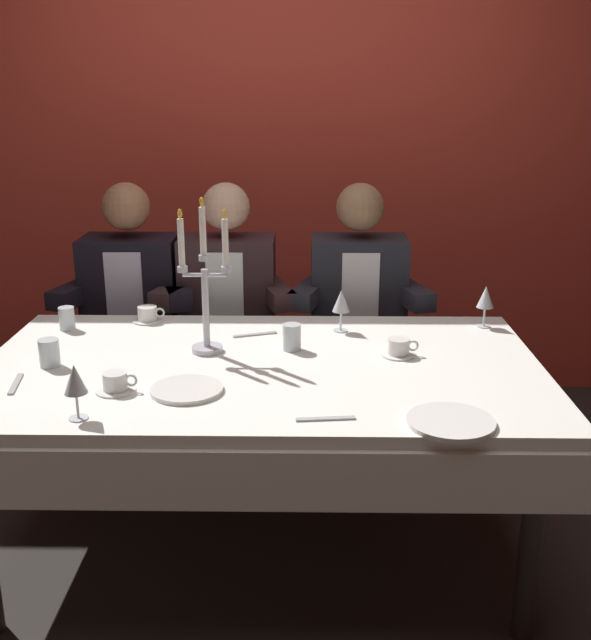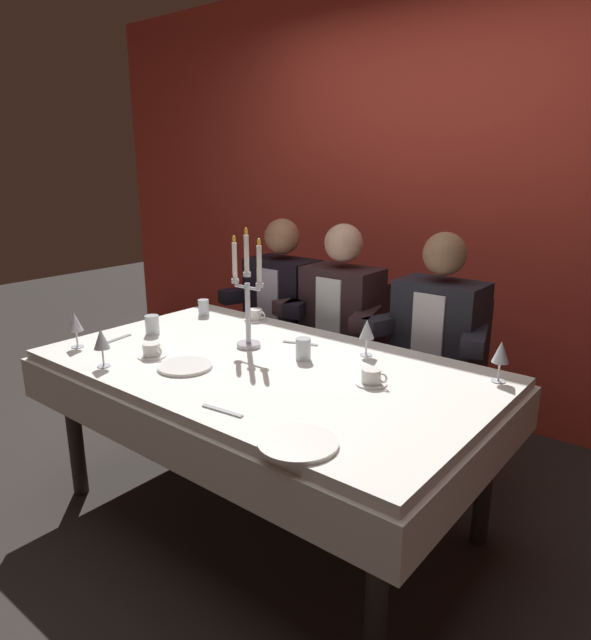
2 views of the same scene
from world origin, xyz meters
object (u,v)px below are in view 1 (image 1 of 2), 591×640
object	(u,v)px
seated_diner_0	(132,294)
water_tumbler_1	(49,353)
dinner_plate_0	(451,422)
dinner_plate_1	(187,389)
candelabra	(205,292)
water_tumbler_2	(292,337)
dining_table	(262,396)
seated_diner_1	(228,295)
seated_diner_2	(358,295)
wine_glass_2	(75,381)
wine_glass_1	(486,298)
coffee_cup_1	(116,383)
coffee_cup_0	(148,315)
coffee_cup_2	(399,348)
wine_glass_0	(341,302)
water_tumbler_0	(67,318)

from	to	relation	value
seated_diner_0	water_tumbler_1	bearing A→B (deg)	-94.42
dinner_plate_0	seated_diner_0	bearing A→B (deg)	131.47
dinner_plate_0	dinner_plate_1	world-z (taller)	same
candelabra	water_tumbler_2	world-z (taller)	candelabra
dining_table	water_tumbler_1	xyz separation A→B (m)	(-0.71, -0.03, 0.17)
water_tumbler_1	seated_diner_0	world-z (taller)	seated_diner_0
candelabra	seated_diner_1	size ratio (longest dim) A/B	0.44
candelabra	seated_diner_1	distance (m)	0.80
seated_diner_0	seated_diner_2	xyz separation A→B (m)	(1.02, 0.00, 0.00)
wine_glass_2	seated_diner_2	size ratio (longest dim) A/B	0.13
wine_glass_1	coffee_cup_1	xyz separation A→B (m)	(-1.28, -0.66, -0.09)
coffee_cup_0	seated_diner_2	bearing A→B (deg)	25.72
water_tumbler_2	coffee_cup_2	bearing A→B (deg)	-8.19
dining_table	dinner_plate_1	world-z (taller)	dinner_plate_1
wine_glass_0	seated_diner_2	xyz separation A→B (m)	(0.10, 0.53, -0.12)
dinner_plate_0	coffee_cup_2	distance (m)	0.56
dinner_plate_1	coffee_cup_1	xyz separation A→B (m)	(-0.22, 0.00, 0.02)
wine_glass_2	water_tumbler_1	xyz separation A→B (m)	(-0.22, 0.41, -0.07)
wine_glass_1	water_tumbler_1	size ratio (longest dim) A/B	1.74
dining_table	coffee_cup_0	distance (m)	0.69
dinner_plate_1	seated_diner_0	size ratio (longest dim) A/B	0.18
wine_glass_1	water_tumbler_0	bearing A→B (deg)	-177.98
wine_glass_1	water_tumbler_1	distance (m)	1.62
water_tumbler_0	seated_diner_2	bearing A→B (deg)	24.38
wine_glass_1	coffee_cup_1	distance (m)	1.45
seated_diner_2	coffee_cup_0	bearing A→B (deg)	-154.28
dining_table	coffee_cup_0	size ratio (longest dim) A/B	14.70
wine_glass_1	seated_diner_1	xyz separation A→B (m)	(-1.05, 0.47, -0.12)
wine_glass_0	seated_diner_2	distance (m)	0.55
water_tumbler_0	dining_table	bearing A→B (deg)	-25.17
candelabra	water_tumbler_0	bearing A→B (deg)	156.87
dining_table	water_tumbler_0	xyz separation A→B (m)	(-0.77, 0.36, 0.16)
coffee_cup_0	seated_diner_0	bearing A→B (deg)	110.70
seated_diner_0	seated_diner_2	bearing A→B (deg)	0.00
wine_glass_2	water_tumbler_1	distance (m)	0.47
coffee_cup_0	seated_diner_0	size ratio (longest dim) A/B	0.11
wine_glass_2	water_tumbler_0	size ratio (longest dim) A/B	1.84
dining_table	coffee_cup_2	size ratio (longest dim) A/B	14.70
coffee_cup_0	seated_diner_2	xyz separation A→B (m)	(0.87, 0.42, -0.03)
dining_table	water_tumbler_0	world-z (taller)	water_tumbler_0
dinner_plate_0	wine_glass_1	xyz separation A→B (m)	(0.29, 0.88, 0.11)
candelabra	wine_glass_1	distance (m)	1.09
dining_table	wine_glass_1	size ratio (longest dim) A/B	11.83
dinner_plate_1	dining_table	bearing A→B (deg)	48.68
dinner_plate_1	coffee_cup_2	size ratio (longest dim) A/B	1.71
coffee_cup_2	seated_diner_0	size ratio (longest dim) A/B	0.11
dining_table	seated_diner_0	size ratio (longest dim) A/B	1.56
dinner_plate_0	water_tumbler_1	distance (m)	1.34
dining_table	seated_diner_1	bearing A→B (deg)	102.72
dinner_plate_0	seated_diner_1	size ratio (longest dim) A/B	0.20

